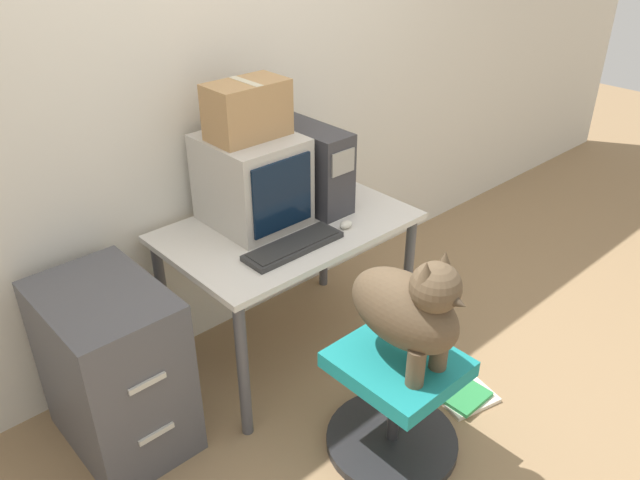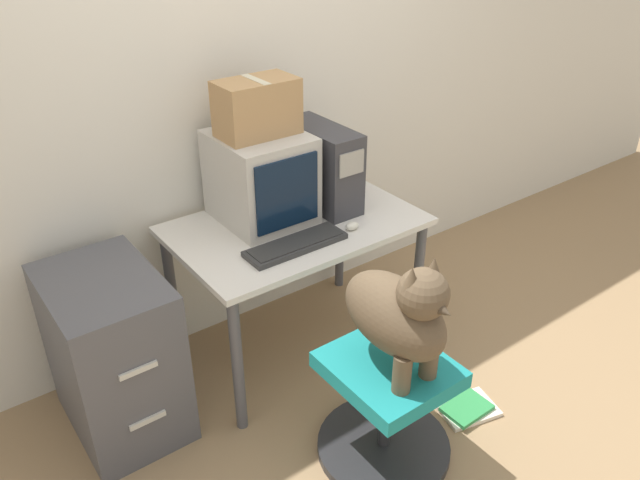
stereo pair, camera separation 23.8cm
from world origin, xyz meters
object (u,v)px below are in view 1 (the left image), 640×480
object	(u,v)px
keyboard	(293,246)
office_chair	(395,402)
pc_tower	(310,166)
book_stack_floor	(467,397)
filing_cabinet	(114,369)
cardboard_box	(247,110)
crt_monitor	(252,180)
dog	(410,307)

from	to	relation	value
keyboard	office_chair	world-z (taller)	keyboard
pc_tower	book_stack_floor	distance (m)	1.32
filing_cabinet	cardboard_box	world-z (taller)	cardboard_box
keyboard	filing_cabinet	world-z (taller)	keyboard
keyboard	filing_cabinet	xyz separation A→B (m)	(-0.79, 0.22, -0.37)
keyboard	crt_monitor	bearing A→B (deg)	83.87
crt_monitor	filing_cabinet	size ratio (longest dim) A/B	0.59
office_chair	book_stack_floor	distance (m)	0.51
filing_cabinet	office_chair	bearing A→B (deg)	-45.33
filing_cabinet	pc_tower	bearing A→B (deg)	3.39
crt_monitor	keyboard	bearing A→B (deg)	-96.13
dog	pc_tower	bearing A→B (deg)	70.37
crt_monitor	dog	bearing A→B (deg)	-90.88
cardboard_box	book_stack_floor	world-z (taller)	cardboard_box
book_stack_floor	filing_cabinet	bearing A→B (deg)	145.07
keyboard	office_chair	xyz separation A→B (m)	(0.02, -0.61, -0.49)
cardboard_box	keyboard	bearing A→B (deg)	-96.06
cardboard_box	office_chair	bearing A→B (deg)	-90.91
cardboard_box	filing_cabinet	bearing A→B (deg)	-172.19
book_stack_floor	dog	bearing A→B (deg)	176.52
filing_cabinet	cardboard_box	bearing A→B (deg)	7.81
pc_tower	filing_cabinet	distance (m)	1.27
pc_tower	keyboard	distance (m)	0.49
pc_tower	book_stack_floor	size ratio (longest dim) A/B	1.56
office_chair	crt_monitor	bearing A→B (deg)	89.09
pc_tower	keyboard	bearing A→B (deg)	-140.94
filing_cabinet	book_stack_floor	xyz separation A→B (m)	(1.27, -0.89, -0.35)
dog	cardboard_box	distance (m)	1.10
cardboard_box	pc_tower	bearing A→B (deg)	-8.27
pc_tower	filing_cabinet	bearing A→B (deg)	-176.61
pc_tower	crt_monitor	bearing A→B (deg)	172.42
crt_monitor	book_stack_floor	xyz separation A→B (m)	(0.44, -1.00, -0.91)
filing_cabinet	book_stack_floor	bearing A→B (deg)	-34.93
office_chair	filing_cabinet	bearing A→B (deg)	134.67
office_chair	cardboard_box	size ratio (longest dim) A/B	1.62
crt_monitor	dog	size ratio (longest dim) A/B	0.85
crt_monitor	cardboard_box	distance (m)	0.33
crt_monitor	filing_cabinet	world-z (taller)	crt_monitor
dog	crt_monitor	bearing A→B (deg)	89.12
crt_monitor	cardboard_box	bearing A→B (deg)	90.00
crt_monitor	pc_tower	size ratio (longest dim) A/B	0.97
dog	filing_cabinet	xyz separation A→B (m)	(-0.81, 0.86, -0.37)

